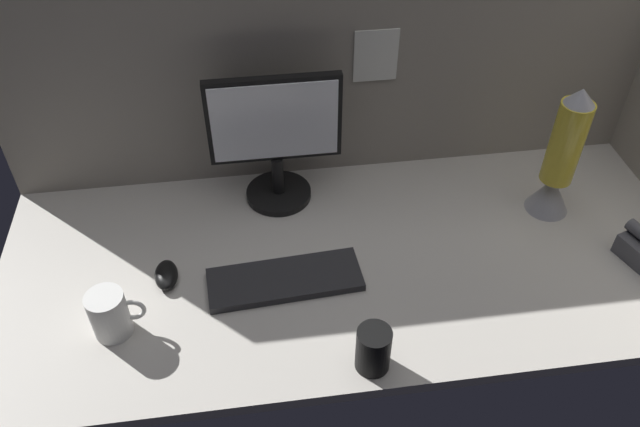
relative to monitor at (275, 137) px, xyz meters
The scene contains 8 objects.
ground_plane 37.64cm from the monitor, 53.87° to the right, with size 180.00×80.00×3.00cm, color beige.
cubicle_wall_back 26.64cm from the monitor, 34.10° to the left, with size 180.00×5.50×69.17cm.
monitor is the anchor object (origin of this frame).
keyboard 37.87cm from the monitor, 92.54° to the right, with size 37.00×13.00×2.00cm, color #262628.
mouse 44.68cm from the monitor, 136.70° to the right, with size 5.60×9.60×3.40cm, color black.
mug_ceramic_white 60.05cm from the monitor, 134.16° to the right, with size 12.37×8.50×11.68cm.
mug_black_travel 62.25cm from the monitor, 75.90° to the right, with size 7.47×7.47×11.09cm.
lava_lamp 73.72cm from the monitor, 12.34° to the right, with size 11.45×11.45×37.47cm.
Camera 1 is at (-25.47, -110.16, 116.15)cm, focal length 35.66 mm.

